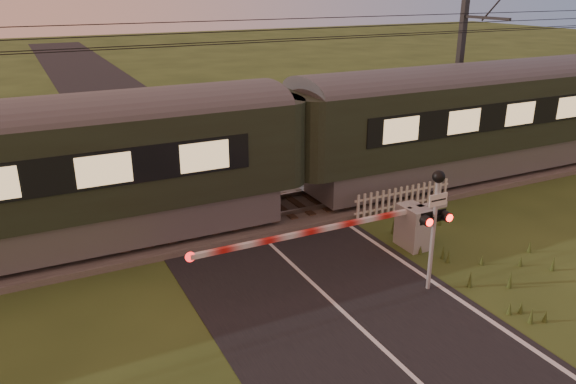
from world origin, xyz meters
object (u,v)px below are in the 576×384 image
train (288,144)px  crossing_signal (436,210)px  boom_gate (403,227)px  picket_fence (403,200)px  catenary_mast (460,69)px

train → crossing_signal: 6.13m
boom_gate → picket_fence: 2.66m
train → crossing_signal: train is taller
train → picket_fence: 4.17m
boom_gate → train: bearing=111.9°
picket_fence → catenary_mast: catenary_mast is taller
train → picket_fence: size_ratio=11.66×
train → catenary_mast: bearing=14.0°
boom_gate → crossing_signal: 2.65m
crossing_signal → catenary_mast: bearing=45.6°
boom_gate → catenary_mast: bearing=40.2°
train → boom_gate: train is taller
train → catenary_mast: 9.35m
catenary_mast → train: bearing=-166.0°
boom_gate → crossing_signal: (-0.77, -2.10, 1.42)m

